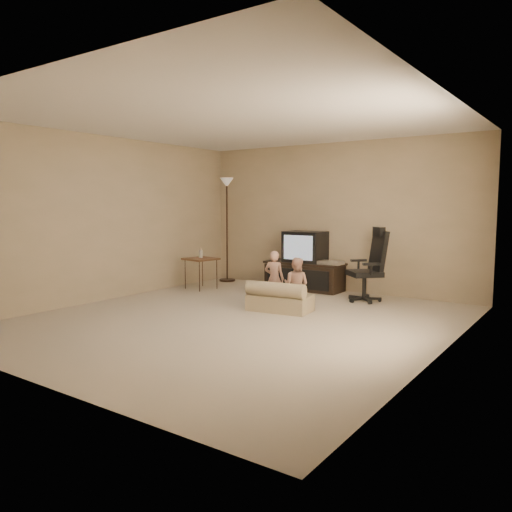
{
  "coord_description": "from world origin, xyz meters",
  "views": [
    {
      "loc": [
        3.75,
        -4.97,
        1.48
      ],
      "look_at": [
        -0.15,
        0.6,
        0.76
      ],
      "focal_mm": 35.0,
      "sensor_mm": 36.0,
      "label": 1
    }
  ],
  "objects_px": {
    "tv_stand": "(305,265)",
    "office_chair": "(369,275)",
    "side_table": "(201,259)",
    "toddler_right": "(296,285)",
    "toddler_left": "(274,279)",
    "child_sofa": "(279,299)",
    "floor_lamp": "(227,206)"
  },
  "relations": [
    {
      "from": "floor_lamp",
      "to": "toddler_right",
      "type": "relative_size",
      "value": 2.61
    },
    {
      "from": "tv_stand",
      "to": "side_table",
      "type": "bearing_deg",
      "value": -147.15
    },
    {
      "from": "toddler_right",
      "to": "side_table",
      "type": "bearing_deg",
      "value": -22.55
    },
    {
      "from": "toddler_right",
      "to": "floor_lamp",
      "type": "bearing_deg",
      "value": -39.55
    },
    {
      "from": "side_table",
      "to": "toddler_right",
      "type": "xyz_separation_m",
      "value": [
        2.31,
        -0.68,
        -0.14
      ]
    },
    {
      "from": "floor_lamp",
      "to": "child_sofa",
      "type": "bearing_deg",
      "value": -37.32
    },
    {
      "from": "side_table",
      "to": "toddler_right",
      "type": "bearing_deg",
      "value": -16.31
    },
    {
      "from": "tv_stand",
      "to": "toddler_left",
      "type": "height_order",
      "value": "tv_stand"
    },
    {
      "from": "tv_stand",
      "to": "floor_lamp",
      "type": "relative_size",
      "value": 0.72
    },
    {
      "from": "tv_stand",
      "to": "toddler_right",
      "type": "bearing_deg",
      "value": -64.09
    },
    {
      "from": "child_sofa",
      "to": "toddler_left",
      "type": "xyz_separation_m",
      "value": [
        -0.24,
        0.25,
        0.23
      ]
    },
    {
      "from": "side_table",
      "to": "toddler_right",
      "type": "height_order",
      "value": "toddler_right"
    },
    {
      "from": "toddler_left",
      "to": "office_chair",
      "type": "bearing_deg",
      "value": -143.19
    },
    {
      "from": "office_chair",
      "to": "floor_lamp",
      "type": "xyz_separation_m",
      "value": [
        -3.0,
        0.35,
        1.03
      ]
    },
    {
      "from": "office_chair",
      "to": "toddler_left",
      "type": "relative_size",
      "value": 1.4
    },
    {
      "from": "tv_stand",
      "to": "office_chair",
      "type": "xyz_separation_m",
      "value": [
        1.32,
        -0.36,
        -0.01
      ]
    },
    {
      "from": "office_chair",
      "to": "side_table",
      "type": "relative_size",
      "value": 1.55
    },
    {
      "from": "office_chair",
      "to": "toddler_left",
      "type": "height_order",
      "value": "office_chair"
    },
    {
      "from": "office_chair",
      "to": "side_table",
      "type": "xyz_separation_m",
      "value": [
        -2.83,
        -0.61,
        0.11
      ]
    },
    {
      "from": "side_table",
      "to": "toddler_left",
      "type": "relative_size",
      "value": 0.9
    },
    {
      "from": "tv_stand",
      "to": "office_chair",
      "type": "bearing_deg",
      "value": -15.3
    },
    {
      "from": "side_table",
      "to": "child_sofa",
      "type": "bearing_deg",
      "value": -20.23
    },
    {
      "from": "tv_stand",
      "to": "office_chair",
      "type": "relative_size",
      "value": 1.25
    },
    {
      "from": "floor_lamp",
      "to": "child_sofa",
      "type": "relative_size",
      "value": 2.16
    },
    {
      "from": "office_chair",
      "to": "toddler_right",
      "type": "xyz_separation_m",
      "value": [
        -0.52,
        -1.28,
        -0.03
      ]
    },
    {
      "from": "child_sofa",
      "to": "toddler_left",
      "type": "relative_size",
      "value": 1.13
    },
    {
      "from": "floor_lamp",
      "to": "office_chair",
      "type": "bearing_deg",
      "value": -6.59
    },
    {
      "from": "side_table",
      "to": "tv_stand",
      "type": "bearing_deg",
      "value": 32.7
    },
    {
      "from": "office_chair",
      "to": "child_sofa",
      "type": "relative_size",
      "value": 1.25
    },
    {
      "from": "side_table",
      "to": "toddler_right",
      "type": "relative_size",
      "value": 0.97
    },
    {
      "from": "tv_stand",
      "to": "side_table",
      "type": "distance_m",
      "value": 1.8
    },
    {
      "from": "tv_stand",
      "to": "child_sofa",
      "type": "distance_m",
      "value": 1.85
    }
  ]
}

